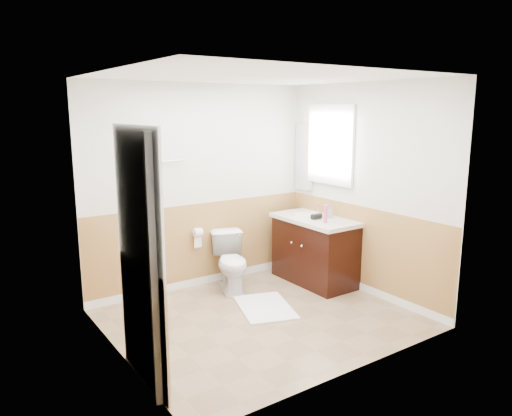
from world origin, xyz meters
TOP-DOWN VIEW (x-y plane):
  - floor at (0.00, 0.00)m, footprint 3.00×3.00m
  - ceiling at (0.00, 0.00)m, footprint 3.00×3.00m
  - wall_back at (0.00, 1.30)m, footprint 3.00×0.00m
  - wall_front at (0.00, -1.30)m, footprint 3.00×0.00m
  - wall_left at (-1.50, 0.00)m, footprint 0.00×3.00m
  - wall_right at (1.50, 0.00)m, footprint 0.00×3.00m
  - wainscot_back at (0.00, 1.29)m, footprint 3.00×0.00m
  - wainscot_front at (0.00, -1.29)m, footprint 3.00×0.00m
  - wainscot_left at (-1.49, 0.00)m, footprint 0.00×2.60m
  - wainscot_right at (1.49, 0.00)m, footprint 0.00×2.60m
  - toilet at (0.19, 0.91)m, footprint 0.59×0.78m
  - bath_mat at (0.19, 0.20)m, footprint 0.78×0.93m
  - vanity_cabinet at (1.21, 0.54)m, footprint 0.55×1.10m
  - vanity_knob_left at (0.91, 0.44)m, footprint 0.03×0.03m
  - vanity_knob_right at (0.91, 0.64)m, footprint 0.03×0.03m
  - countertop at (1.20, 0.54)m, footprint 0.60×1.15m
  - sink_basin at (1.21, 0.69)m, footprint 0.36×0.36m
  - faucet at (1.39, 0.69)m, footprint 0.02×0.02m
  - lotion_bottle at (1.11, 0.26)m, footprint 0.05×0.05m
  - soap_dispenser at (1.33, 0.44)m, footprint 0.11×0.11m
  - hair_dryer_body at (1.16, 0.47)m, footprint 0.14×0.07m
  - hair_dryer_handle at (1.13, 0.46)m, footprint 0.03×0.03m
  - mirror_panel at (1.48, 1.10)m, footprint 0.02×0.35m
  - window_frame at (1.47, 0.59)m, footprint 0.04×0.80m
  - window_glass at (1.49, 0.59)m, footprint 0.01×0.70m
  - door at (-1.40, -0.45)m, footprint 0.29×0.78m
  - door_frame at (-1.48, -0.45)m, footprint 0.02×0.92m
  - door_knob at (-1.34, -0.12)m, footprint 0.06×0.06m
  - towel_bar at (-0.55, 1.25)m, footprint 0.62×0.02m
  - tp_holder_bar at (-0.10, 1.23)m, footprint 0.14×0.02m
  - tp_roll at (-0.10, 1.23)m, footprint 0.10×0.11m
  - tp_sheet at (-0.10, 1.23)m, footprint 0.10×0.01m

SIDE VIEW (x-z plane):
  - floor at x=0.00m, z-range 0.00..0.00m
  - bath_mat at x=0.19m, z-range 0.00..0.02m
  - toilet at x=0.19m, z-range 0.00..0.70m
  - vanity_cabinet at x=1.21m, z-range 0.00..0.80m
  - wainscot_back at x=0.00m, z-range -1.00..2.00m
  - wainscot_front at x=0.00m, z-range -1.00..2.00m
  - wainscot_left at x=-1.49m, z-range -0.80..1.80m
  - wainscot_right at x=1.49m, z-range -0.80..1.80m
  - vanity_knob_left at x=0.91m, z-range 0.53..0.57m
  - vanity_knob_right at x=0.91m, z-range 0.53..0.57m
  - tp_sheet at x=-0.10m, z-range 0.51..0.67m
  - tp_holder_bar at x=-0.10m, z-range 0.69..0.71m
  - tp_roll at x=-0.10m, z-range 0.64..0.76m
  - countertop at x=1.20m, z-range 0.80..0.85m
  - hair_dryer_handle at x=1.13m, z-range 0.82..0.89m
  - sink_basin at x=1.21m, z-range 0.85..0.87m
  - hair_dryer_body at x=1.16m, z-range 0.85..0.92m
  - faucet at x=1.39m, z-range 0.85..0.99m
  - soap_dispenser at x=1.33m, z-range 0.85..1.03m
  - door_knob at x=-1.34m, z-range 0.92..0.98m
  - lotion_bottle at x=1.11m, z-range 0.85..1.07m
  - door at x=-1.40m, z-range 0.00..2.04m
  - door_frame at x=-1.48m, z-range -0.02..2.08m
  - wall_back at x=0.00m, z-range -0.25..2.75m
  - wall_front at x=0.00m, z-range -0.25..2.75m
  - wall_left at x=-1.50m, z-range -0.25..2.75m
  - wall_right at x=1.50m, z-range -0.25..2.75m
  - mirror_panel at x=1.48m, z-range 1.10..2.00m
  - towel_bar at x=-0.55m, z-range 1.59..1.61m
  - window_frame at x=1.47m, z-range 1.25..2.25m
  - window_glass at x=1.49m, z-range 1.30..2.20m
  - ceiling at x=0.00m, z-range 2.50..2.50m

